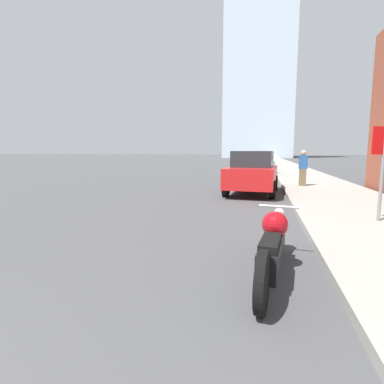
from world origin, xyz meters
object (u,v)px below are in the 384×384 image
Objects in this scene: parked_car_green at (259,163)px; parked_car_yellow at (261,157)px; parked_car_red at (253,172)px; parked_car_blue at (260,159)px; stop_sign at (383,157)px; pedestrian at (303,168)px; motorcycle at (273,245)px.

parked_car_green is 24.74m from parked_car_yellow.
parked_car_green is at bearing 93.52° from parked_car_red.
parked_car_blue is 2.06× the size of stop_sign.
parked_car_red is at bearing -95.66° from parked_car_green.
parked_car_green is 9.18m from pedestrian.
stop_sign is 1.28× the size of pedestrian.
motorcycle is 10.45m from pedestrian.
motorcycle is at bearing -93.72° from parked_car_green.
parked_car_red is at bearing -136.18° from pedestrian.
parked_car_yellow reaches higher than parked_car_blue.
parked_car_blue reaches higher than motorcycle.
motorcycle is 4.23m from stop_sign.
parked_car_yellow reaches higher than parked_car_green.
pedestrian is at bearing -90.36° from parked_car_yellow.
parked_car_yellow reaches higher than pedestrian.
parked_car_green is (-0.41, 19.26, 0.42)m from motorcycle.
pedestrian is at bearing -82.12° from parked_car_green.
motorcycle is 1.63× the size of pedestrian.
motorcycle is 0.65× the size of parked_car_red.
parked_car_red reaches higher than motorcycle.
parked_car_green is at bearing 102.82° from pedestrian.
pedestrian is (2.04, -8.95, 0.14)m from parked_car_green.
parked_car_red is at bearing -94.04° from parked_car_yellow.
parked_car_red is 11.04m from parked_car_green.
parked_car_red is 2.53× the size of pedestrian.
stop_sign is at bearing -86.42° from parked_car_blue.
parked_car_red is 1.03× the size of parked_car_green.
parked_car_blue is (-0.10, 12.67, -0.03)m from parked_car_green.
motorcycle is at bearing -91.31° from parked_car_blue.
parked_car_blue is at bearing 95.65° from pedestrian.
stop_sign is (2.40, 3.28, 1.15)m from motorcycle.
parked_car_blue is 21.73m from pedestrian.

